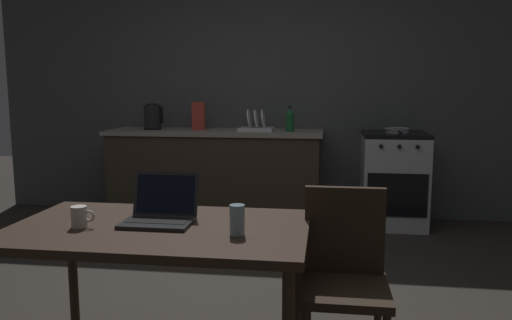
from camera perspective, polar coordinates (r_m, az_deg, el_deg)
name	(u,v)px	position (r m, az deg, el deg)	size (l,w,h in m)	color
ground_plane	(220,300)	(3.34, -4.08, -15.53)	(12.00, 12.00, 0.00)	#2D2823
back_wall	(294,86)	(5.31, 4.27, 8.31)	(6.40, 0.10, 2.71)	#434746
kitchen_counter	(215,175)	(5.15, -4.61, -1.68)	(2.16, 0.64, 0.92)	#382D23
stove_oven	(393,179)	(5.07, 15.27, -2.14)	(0.60, 0.62, 0.92)	#B7BABF
dining_table	(160,240)	(2.40, -10.85, -8.86)	(1.37, 0.80, 0.72)	#332319
chair	(344,270)	(2.43, 9.95, -12.20)	(0.40, 0.40, 0.88)	#2D2116
laptop	(160,213)	(2.43, -10.79, -5.90)	(0.32, 0.28, 0.22)	#232326
electric_kettle	(153,117)	(5.26, -11.61, 4.78)	(0.20, 0.18, 0.27)	black
bottle	(290,120)	(4.92, 3.85, 4.59)	(0.08, 0.08, 0.25)	#19592D
frying_pan	(397,130)	(4.98, 15.70, 3.27)	(0.24, 0.41, 0.05)	gray
coffee_mug	(80,217)	(2.44, -19.32, -6.07)	(0.11, 0.07, 0.10)	silver
drinking_glass	(237,220)	(2.18, -2.14, -6.80)	(0.07, 0.07, 0.13)	#99B7C6
cereal_box	(199,116)	(5.14, -6.51, 4.97)	(0.13, 0.05, 0.28)	#B2382D
dish_rack	(256,126)	(5.01, 0.04, 3.87)	(0.34, 0.26, 0.21)	silver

